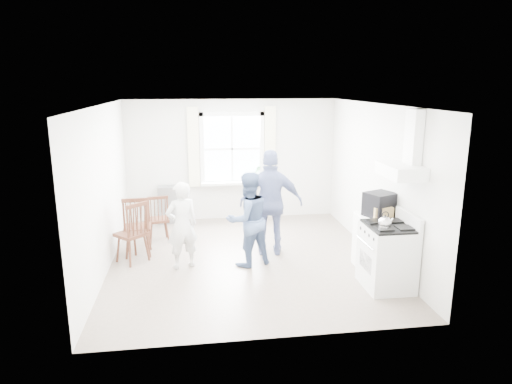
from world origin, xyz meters
The scene contains 16 objects.
room_shell centered at (0.00, 0.00, 1.30)m, with size 4.62×5.12×2.64m.
window_assembly centered at (0.00, 2.45, 1.46)m, with size 1.88×0.24×1.70m.
range_hood centered at (2.07, -1.35, 1.90)m, with size 0.45×0.76×0.94m.
shelf_unit centered at (-1.40, 2.33, 0.40)m, with size 0.40×0.30×0.80m, color gray.
gas_stove centered at (1.91, -1.35, 0.48)m, with size 0.68×0.76×1.12m.
kettle centered at (1.77, -1.50, 1.04)m, with size 0.18×0.18×0.25m.
low_cabinet centered at (1.98, -0.65, 0.45)m, with size 0.50×0.55×0.90m, color white.
stereo_stack centered at (2.02, -0.73, 1.09)m, with size 0.53×0.51×0.38m.
cardboard_box centered at (2.00, -0.86, 0.99)m, with size 0.29×0.21×0.19m, color #9E834C.
windsor_chair_a centered at (-1.52, 1.05, 0.56)m, with size 0.45×0.45×0.93m.
windsor_chair_b centered at (-1.83, 0.38, 0.65)m, with size 0.48×0.47×1.07m.
windsor_chair_c centered at (-1.82, 0.11, 0.64)m, with size 0.62×0.62×1.05m.
person_left centered at (-1.06, -0.19, 0.71)m, with size 0.52×0.52×1.43m, color silver.
person_mid centered at (0.00, -0.22, 0.78)m, with size 0.76×0.76×1.56m, color #485C85.
person_right centered at (0.46, 0.21, 0.92)m, with size 1.08×1.08×1.84m, color navy.
potted_plant centered at (0.52, 2.36, 1.02)m, with size 0.19×0.19×0.34m, color #35783E.
Camera 1 is at (-0.86, -7.25, 2.94)m, focal length 32.00 mm.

